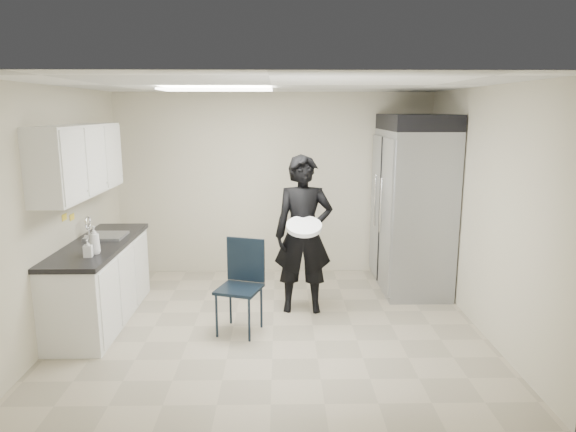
{
  "coord_description": "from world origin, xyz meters",
  "views": [
    {
      "loc": [
        0.08,
        -5.34,
        2.35
      ],
      "look_at": [
        0.17,
        0.2,
        1.2
      ],
      "focal_mm": 32.0,
      "sensor_mm": 36.0,
      "label": 1
    }
  ],
  "objects_px": {
    "lower_counter": "(100,284)",
    "folding_chair": "(239,289)",
    "man_tuxedo": "(303,235)",
    "commercial_fridge": "(412,211)"
  },
  "relations": [
    {
      "from": "lower_counter",
      "to": "folding_chair",
      "type": "height_order",
      "value": "folding_chair"
    },
    {
      "from": "folding_chair",
      "to": "man_tuxedo",
      "type": "distance_m",
      "value": 1.04
    },
    {
      "from": "lower_counter",
      "to": "commercial_fridge",
      "type": "relative_size",
      "value": 0.9
    },
    {
      "from": "lower_counter",
      "to": "folding_chair",
      "type": "bearing_deg",
      "value": -12.66
    },
    {
      "from": "commercial_fridge",
      "to": "man_tuxedo",
      "type": "distance_m",
      "value": 1.69
    },
    {
      "from": "lower_counter",
      "to": "folding_chair",
      "type": "xyz_separation_m",
      "value": [
        1.59,
        -0.36,
        0.06
      ]
    },
    {
      "from": "lower_counter",
      "to": "folding_chair",
      "type": "distance_m",
      "value": 1.63
    },
    {
      "from": "lower_counter",
      "to": "man_tuxedo",
      "type": "bearing_deg",
      "value": 6.57
    },
    {
      "from": "lower_counter",
      "to": "folding_chair",
      "type": "relative_size",
      "value": 1.96
    },
    {
      "from": "folding_chair",
      "to": "man_tuxedo",
      "type": "relative_size",
      "value": 0.52
    }
  ]
}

